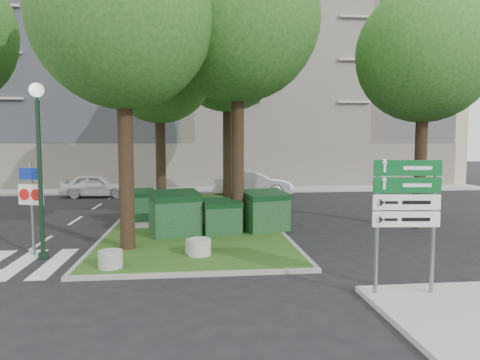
{
  "coord_description": "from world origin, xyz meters",
  "views": [
    {
      "loc": [
        0.51,
        -10.33,
        3.26
      ],
      "look_at": [
        2.03,
        4.01,
        2.0
      ],
      "focal_mm": 32.0,
      "sensor_mm": 36.0,
      "label": 1
    }
  ],
  "objects": [
    {
      "name": "ground",
      "position": [
        0.0,
        0.0,
        0.0
      ],
      "size": [
        120.0,
        120.0,
        0.0
      ],
      "primitive_type": "plane",
      "color": "black",
      "rests_on": "ground"
    },
    {
      "name": "median_island",
      "position": [
        0.5,
        8.0,
        0.06
      ],
      "size": [
        6.0,
        16.0,
        0.12
      ],
      "primitive_type": "cube",
      "color": "#204714",
      "rests_on": "ground"
    },
    {
      "name": "median_kerb",
      "position": [
        0.5,
        8.0,
        0.05
      ],
      "size": [
        6.3,
        16.3,
        0.1
      ],
      "primitive_type": "cube",
      "color": "gray",
      "rests_on": "ground"
    },
    {
      "name": "building_sidewalk",
      "position": [
        0.0,
        18.5,
        0.06
      ],
      "size": [
        42.0,
        3.0,
        0.12
      ],
      "primitive_type": "cube",
      "color": "#999993",
      "rests_on": "ground"
    },
    {
      "name": "zebra_crossing",
      "position": [
        -3.75,
        1.5,
        0.01
      ],
      "size": [
        5.0,
        3.0,
        0.01
      ],
      "primitive_type": "cube",
      "color": "silver",
      "rests_on": "ground"
    },
    {
      "name": "apartment_building",
      "position": [
        0.0,
        26.0,
        8.0
      ],
      "size": [
        41.0,
        12.0,
        16.0
      ],
      "primitive_type": "cube",
      "color": "#C6AF95",
      "rests_on": "ground"
    },
    {
      "name": "tree_median_near_left",
      "position": [
        -1.41,
        2.56,
        7.32
      ],
      "size": [
        5.2,
        5.2,
        10.53
      ],
      "color": "black",
      "rests_on": "ground"
    },
    {
      "name": "tree_median_near_right",
      "position": [
        2.09,
        4.56,
        7.99
      ],
      "size": [
        5.6,
        5.6,
        11.46
      ],
      "color": "black",
      "rests_on": "ground"
    },
    {
      "name": "tree_median_mid",
      "position": [
        -0.91,
        9.06,
        6.98
      ],
      "size": [
        4.8,
        4.8,
        9.99
      ],
      "color": "black",
      "rests_on": "ground"
    },
    {
      "name": "tree_median_far",
      "position": [
        2.29,
        12.06,
        8.32
      ],
      "size": [
        5.8,
        5.8,
        11.93
      ],
      "color": "black",
      "rests_on": "ground"
    },
    {
      "name": "tree_street_right",
      "position": [
        9.09,
        5.06,
        6.98
      ],
      "size": [
        5.0,
        5.0,
        10.06
      ],
      "color": "black",
      "rests_on": "ground"
    },
    {
      "name": "dumpster_a",
      "position": [
        -1.77,
        7.04,
        0.73
      ],
      "size": [
        1.59,
        1.31,
        1.28
      ],
      "rotation": [
        0.0,
        0.0,
        0.29
      ],
      "color": "#0F3818",
      "rests_on": "median_island"
    },
    {
      "name": "dumpster_b",
      "position": [
        -0.17,
        4.22,
        0.86
      ],
      "size": [
        1.92,
        1.59,
        1.53
      ],
      "rotation": [
        0.0,
        0.0,
        0.3
      ],
      "color": "#113A18",
      "rests_on": "median_island"
    },
    {
      "name": "dumpster_c",
      "position": [
        1.43,
        4.26,
        0.71
      ],
      "size": [
        1.42,
        1.09,
        1.22
      ],
      "rotation": [
        0.0,
        0.0,
        0.13
      ],
      "color": "#103717",
      "rests_on": "median_island"
    },
    {
      "name": "dumpster_d",
      "position": [
        3.0,
        4.62,
        0.82
      ],
      "size": [
        1.85,
        1.57,
        1.46
      ],
      "rotation": [
        0.0,
        0.0,
        0.35
      ],
      "color": "#113A16",
      "rests_on": "median_island"
    },
    {
      "name": "bollard_left",
      "position": [
        -1.63,
        0.5,
        0.34
      ],
      "size": [
        0.61,
        0.61,
        0.43
      ],
      "primitive_type": "cylinder",
      "color": "#979792",
      "rests_on": "median_island"
    },
    {
      "name": "bollard_right",
      "position": [
        0.62,
        1.47,
        0.35
      ],
      "size": [
        0.64,
        0.64,
        0.46
      ],
      "primitive_type": "cylinder",
      "color": "#A5A59F",
      "rests_on": "median_island"
    },
    {
      "name": "bollard_mid",
      "position": [
        0.49,
        1.74,
        0.31
      ],
      "size": [
        0.54,
        0.54,
        0.38
      ],
      "primitive_type": "cylinder",
      "color": "gray",
      "rests_on": "median_island"
    },
    {
      "name": "litter_bin",
      "position": [
        2.94,
        7.51,
        0.44
      ],
      "size": [
        0.37,
        0.37,
        0.64
      ],
      "primitive_type": "cylinder",
      "color": "gold",
      "rests_on": "median_island"
    },
    {
      "name": "street_lamp",
      "position": [
        -3.76,
        1.99,
        3.07
      ],
      "size": [
        0.39,
        0.39,
        4.89
      ],
      "color": "black",
      "rests_on": "ground"
    },
    {
      "name": "traffic_sign_pole",
      "position": [
        -4.15,
        2.37,
        1.73
      ],
      "size": [
        0.78,
        0.32,
        2.7
      ],
      "rotation": [
        0.0,
        0.0,
        -0.35
      ],
      "color": "slate",
      "rests_on": "ground"
    },
    {
      "name": "directional_sign",
      "position": [
        4.84,
        -2.0,
        1.97
      ],
      "size": [
        1.39,
        0.21,
        2.79
      ],
      "rotation": [
        0.0,
        0.0,
        -0.1
      ],
      "color": "slate",
      "rests_on": "sidewalk_corner"
    },
    {
      "name": "car_white",
      "position": [
        -5.35,
        15.92,
        0.7
      ],
      "size": [
        4.13,
        1.72,
        1.4
      ],
      "primitive_type": "imported",
      "rotation": [
        0.0,
        0.0,
        1.55
      ],
      "color": "white",
      "rests_on": "ground"
    },
    {
      "name": "car_silver",
      "position": [
        4.06,
        15.5,
        0.78
      ],
      "size": [
        4.93,
        2.3,
        1.56
      ],
      "primitive_type": "imported",
      "rotation": [
        0.0,
        0.0,
        1.43
      ],
      "color": "#ADAEB5",
      "rests_on": "ground"
    }
  ]
}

